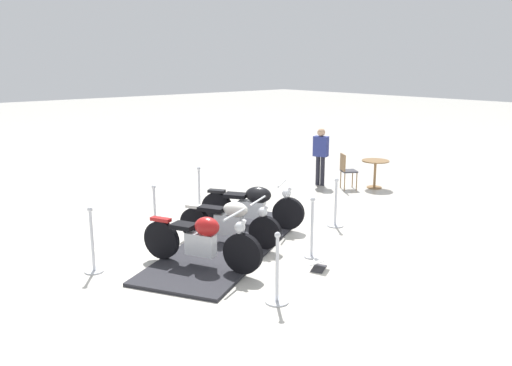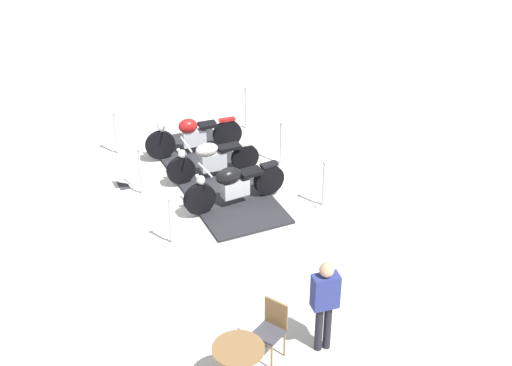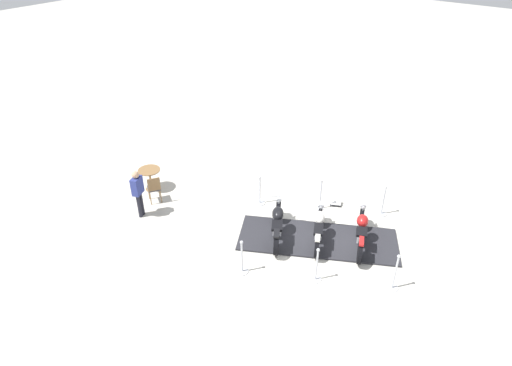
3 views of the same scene
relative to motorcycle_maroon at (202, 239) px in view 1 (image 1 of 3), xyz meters
The scene contains 15 objects.
ground_plane 1.31m from the motorcycle_maroon, 120.13° to the left, with size 80.00×80.00×0.00m, color beige.
display_platform 1.30m from the motorcycle_maroon, 120.13° to the left, with size 4.58×1.62×0.06m, color #28282D.
motorcycle_maroon is the anchor object (origin of this frame).
motorcycle_cream 1.19m from the motorcycle_maroon, 118.61° to the left, with size 1.90×1.11×0.91m.
motorcycle_black 2.39m from the motorcycle_maroon, 118.37° to the left, with size 1.95×1.31×0.96m.
stanchion_right_front 1.75m from the motorcycle_maroon, ahead, with size 0.35×0.35×1.08m.
stanchion_right_mid 1.98m from the motorcycle_maroon, 65.52° to the left, with size 0.28×0.28×1.11m.
stanchion_left_mid 2.04m from the motorcycle_maroon, behind, with size 0.31×0.31×1.06m.
stanchion_right_rear 3.52m from the motorcycle_maroon, 91.71° to the left, with size 0.36×0.36×1.05m.
stanchion_left_rear 3.55m from the motorcycle_maroon, 145.93° to the left, with size 0.34×0.34×1.06m.
stanchion_left_front 1.82m from the motorcycle_maroon, 127.19° to the right, with size 0.32×0.32×1.12m.
info_placard 2.01m from the motorcycle_maroon, 48.68° to the left, with size 0.39×0.41×0.23m.
cafe_table 7.19m from the motorcycle_maroon, 103.49° to the left, with size 0.75×0.75×0.77m.
cafe_chair_near_table 6.63m from the motorcycle_maroon, 108.56° to the left, with size 0.55×0.55×0.97m.
bystander_person 6.74m from the motorcycle_maroon, 115.35° to the left, with size 0.45×0.35×1.61m.
Camera 1 is at (7.50, -5.84, 3.44)m, focal length 37.00 mm.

